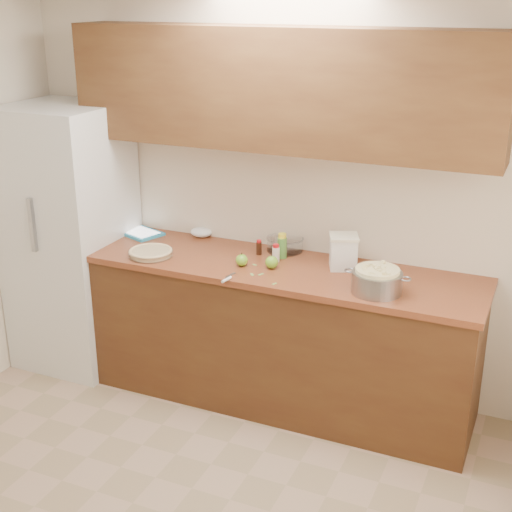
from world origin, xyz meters
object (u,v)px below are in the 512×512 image
at_px(pie, 151,253).
at_px(colander, 377,281).
at_px(flour_canister, 343,251).
at_px(tablet, 141,233).

bearing_deg(pie, colander, 0.51).
relative_size(pie, flour_canister, 1.29).
xyz_separation_m(colander, flour_canister, (-0.28, 0.28, 0.04)).
height_order(pie, colander, colander).
xyz_separation_m(flour_canister, tablet, (-1.45, 0.05, -0.10)).
bearing_deg(pie, tablet, 130.11).
height_order(colander, tablet, colander).
xyz_separation_m(pie, flour_canister, (1.16, 0.29, 0.08)).
relative_size(colander, tablet, 1.15).
xyz_separation_m(colander, tablet, (-1.73, 0.33, -0.06)).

